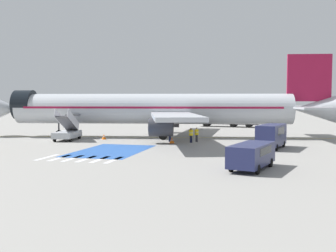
{
  "coord_description": "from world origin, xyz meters",
  "views": [
    {
      "loc": [
        14.53,
        -48.5,
        4.8
      ],
      "look_at": [
        3.25,
        -2.92,
        1.68
      ],
      "focal_mm": 42.0,
      "sensor_mm": 36.0,
      "label": 1
    }
  ],
  "objects_px": {
    "boarding_stairs_forward": "(67,132)",
    "traffic_cone_0": "(172,140)",
    "traffic_cone_1": "(104,137)",
    "fuel_tanker": "(229,117)",
    "ground_crew_0": "(170,132)",
    "service_van_0": "(252,154)",
    "ground_crew_1": "(197,134)",
    "airliner": "(157,109)",
    "ground_crew_2": "(191,134)",
    "service_van_2": "(271,134)"
  },
  "relations": [
    {
      "from": "ground_crew_1",
      "to": "ground_crew_2",
      "type": "bearing_deg",
      "value": -165.22
    },
    {
      "from": "boarding_stairs_forward",
      "to": "traffic_cone_0",
      "type": "bearing_deg",
      "value": -10.75
    },
    {
      "from": "boarding_stairs_forward",
      "to": "ground_crew_2",
      "type": "relative_size",
      "value": 3.29
    },
    {
      "from": "fuel_tanker",
      "to": "ground_crew_0",
      "type": "bearing_deg",
      "value": 177.16
    },
    {
      "from": "ground_crew_2",
      "to": "traffic_cone_0",
      "type": "relative_size",
      "value": 2.56
    },
    {
      "from": "boarding_stairs_forward",
      "to": "traffic_cone_0",
      "type": "xyz_separation_m",
      "value": [
        12.89,
        -0.23,
        -0.64
      ]
    },
    {
      "from": "ground_crew_1",
      "to": "service_van_2",
      "type": "bearing_deg",
      "value": -79.36
    },
    {
      "from": "airliner",
      "to": "ground_crew_0",
      "type": "height_order",
      "value": "airliner"
    },
    {
      "from": "boarding_stairs_forward",
      "to": "ground_crew_1",
      "type": "xyz_separation_m",
      "value": [
        15.31,
        1.86,
        -0.02
      ]
    },
    {
      "from": "airliner",
      "to": "traffic_cone_1",
      "type": "relative_size",
      "value": 72.19
    },
    {
      "from": "airliner",
      "to": "service_van_2",
      "type": "relative_size",
      "value": 8.29
    },
    {
      "from": "boarding_stairs_forward",
      "to": "ground_crew_0",
      "type": "bearing_deg",
      "value": -3.97
    },
    {
      "from": "ground_crew_0",
      "to": "traffic_cone_0",
      "type": "xyz_separation_m",
      "value": [
        0.59,
        -1.47,
        -0.77
      ]
    },
    {
      "from": "ground_crew_1",
      "to": "traffic_cone_1",
      "type": "height_order",
      "value": "ground_crew_1"
    },
    {
      "from": "ground_crew_2",
      "to": "traffic_cone_0",
      "type": "xyz_separation_m",
      "value": [
        -1.96,
        -1.03,
        -0.63
      ]
    },
    {
      "from": "service_van_2",
      "to": "ground_crew_0",
      "type": "distance_m",
      "value": 11.83
    },
    {
      "from": "fuel_tanker",
      "to": "service_van_2",
      "type": "xyz_separation_m",
      "value": [
        6.83,
        -30.75,
        -0.44
      ]
    },
    {
      "from": "ground_crew_0",
      "to": "service_van_0",
      "type": "bearing_deg",
      "value": -38.8
    },
    {
      "from": "airliner",
      "to": "ground_crew_0",
      "type": "xyz_separation_m",
      "value": [
        2.9,
        -4.91,
        -2.55
      ]
    },
    {
      "from": "service_van_0",
      "to": "ground_crew_2",
      "type": "distance_m",
      "value": 17.25
    },
    {
      "from": "traffic_cone_0",
      "to": "airliner",
      "type": "bearing_deg",
      "value": 118.66
    },
    {
      "from": "service_van_2",
      "to": "traffic_cone_0",
      "type": "height_order",
      "value": "service_van_2"
    },
    {
      "from": "traffic_cone_0",
      "to": "service_van_2",
      "type": "bearing_deg",
      "value": -11.85
    },
    {
      "from": "boarding_stairs_forward",
      "to": "ground_crew_0",
      "type": "height_order",
      "value": "boarding_stairs_forward"
    },
    {
      "from": "service_van_0",
      "to": "ground_crew_0",
      "type": "height_order",
      "value": "ground_crew_0"
    },
    {
      "from": "traffic_cone_1",
      "to": "fuel_tanker",
      "type": "bearing_deg",
      "value": 63.94
    },
    {
      "from": "airliner",
      "to": "service_van_0",
      "type": "height_order",
      "value": "airliner"
    },
    {
      "from": "service_van_2",
      "to": "ground_crew_0",
      "type": "relative_size",
      "value": 2.9
    },
    {
      "from": "fuel_tanker",
      "to": "ground_crew_1",
      "type": "relative_size",
      "value": 6.64
    },
    {
      "from": "service_van_2",
      "to": "ground_crew_1",
      "type": "height_order",
      "value": "service_van_2"
    },
    {
      "from": "boarding_stairs_forward",
      "to": "service_van_2",
      "type": "xyz_separation_m",
      "value": [
        23.54,
        -2.46,
        0.44
      ]
    },
    {
      "from": "ground_crew_0",
      "to": "traffic_cone_1",
      "type": "bearing_deg",
      "value": -164.86
    },
    {
      "from": "service_van_2",
      "to": "fuel_tanker",
      "type": "bearing_deg",
      "value": 116.81
    },
    {
      "from": "service_van_0",
      "to": "airliner",
      "type": "bearing_deg",
      "value": 136.09
    },
    {
      "from": "fuel_tanker",
      "to": "service_van_2",
      "type": "relative_size",
      "value": 2.02
    },
    {
      "from": "fuel_tanker",
      "to": "service_van_0",
      "type": "distance_m",
      "value": 43.49
    },
    {
      "from": "airliner",
      "to": "traffic_cone_0",
      "type": "bearing_deg",
      "value": -161.07
    },
    {
      "from": "ground_crew_0",
      "to": "traffic_cone_0",
      "type": "distance_m",
      "value": 1.76
    },
    {
      "from": "airliner",
      "to": "boarding_stairs_forward",
      "type": "distance_m",
      "value": 11.55
    },
    {
      "from": "service_van_2",
      "to": "service_van_0",
      "type": "bearing_deg",
      "value": -82.6
    },
    {
      "from": "service_van_2",
      "to": "ground_crew_1",
      "type": "relative_size",
      "value": 3.29
    },
    {
      "from": "airliner",
      "to": "service_van_0",
      "type": "distance_m",
      "value": 24.67
    },
    {
      "from": "airliner",
      "to": "service_van_0",
      "type": "bearing_deg",
      "value": -158.72
    },
    {
      "from": "fuel_tanker",
      "to": "ground_crew_0",
      "type": "xyz_separation_m",
      "value": [
        -4.4,
        -27.04,
        -0.75
      ]
    },
    {
      "from": "ground_crew_0",
      "to": "boarding_stairs_forward",
      "type": "bearing_deg",
      "value": -154.18
    },
    {
      "from": "ground_crew_1",
      "to": "fuel_tanker",
      "type": "bearing_deg",
      "value": 35.29
    },
    {
      "from": "boarding_stairs_forward",
      "to": "fuel_tanker",
      "type": "distance_m",
      "value": 32.86
    },
    {
      "from": "fuel_tanker",
      "to": "ground_crew_1",
      "type": "height_order",
      "value": "fuel_tanker"
    },
    {
      "from": "ground_crew_1",
      "to": "service_van_0",
      "type": "bearing_deg",
      "value": -119.74
    },
    {
      "from": "fuel_tanker",
      "to": "ground_crew_0",
      "type": "distance_m",
      "value": 27.41
    }
  ]
}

